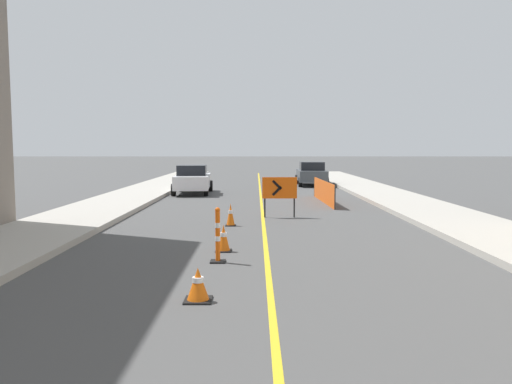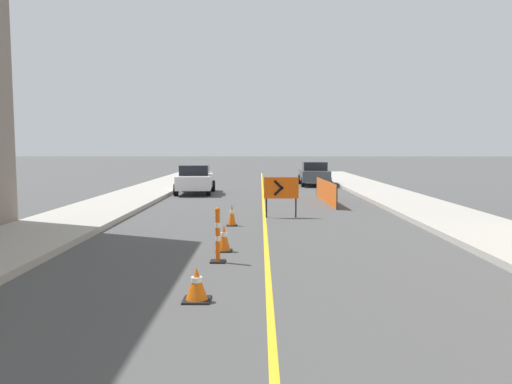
% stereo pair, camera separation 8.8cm
% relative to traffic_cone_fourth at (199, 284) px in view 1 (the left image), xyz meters
% --- Properties ---
extents(lane_stripe, '(0.12, 57.00, 0.01)m').
position_rel_traffic_cone_fourth_xyz_m(lane_stripe, '(1.21, 12.91, -0.27)').
color(lane_stripe, gold).
rests_on(lane_stripe, ground_plane).
extents(sidewalk_left, '(3.11, 57.00, 0.18)m').
position_rel_traffic_cone_fourth_xyz_m(sidewalk_left, '(-5.29, 12.91, -0.19)').
color(sidewalk_left, '#ADA89E').
rests_on(sidewalk_left, ground_plane).
extents(sidewalk_right, '(3.11, 57.00, 0.18)m').
position_rel_traffic_cone_fourth_xyz_m(sidewalk_right, '(7.71, 12.91, -0.19)').
color(sidewalk_right, '#ADA89E').
rests_on(sidewalk_right, ground_plane).
extents(traffic_cone_fourth, '(0.46, 0.46, 0.56)m').
position_rel_traffic_cone_fourth_xyz_m(traffic_cone_fourth, '(0.00, 0.00, 0.00)').
color(traffic_cone_fourth, black).
rests_on(traffic_cone_fourth, ground_plane).
extents(traffic_cone_fifth, '(0.39, 0.39, 0.65)m').
position_rel_traffic_cone_fourth_xyz_m(traffic_cone_fifth, '(0.17, 3.97, 0.05)').
color(traffic_cone_fifth, black).
rests_on(traffic_cone_fifth, ground_plane).
extents(traffic_cone_farthest, '(0.34, 0.34, 0.72)m').
position_rel_traffic_cone_fourth_xyz_m(traffic_cone_farthest, '(0.13, 7.97, 0.08)').
color(traffic_cone_farthest, black).
rests_on(traffic_cone_farthest, ground_plane).
extents(delineator_post_rear, '(0.33, 0.33, 1.23)m').
position_rel_traffic_cone_fourth_xyz_m(delineator_post_rear, '(0.11, 2.80, 0.26)').
color(delineator_post_rear, black).
rests_on(delineator_post_rear, ground_plane).
extents(arrow_barricade_primary, '(1.26, 0.10, 1.47)m').
position_rel_traffic_cone_fourth_xyz_m(arrow_barricade_primary, '(1.82, 9.92, 0.76)').
color(arrow_barricade_primary, '#EF560C').
rests_on(arrow_barricade_primary, ground_plane).
extents(safety_mesh_fence, '(0.22, 5.73, 1.01)m').
position_rel_traffic_cone_fourth_xyz_m(safety_mesh_fence, '(4.10, 14.96, 0.23)').
color(safety_mesh_fence, '#EF560C').
rests_on(safety_mesh_fence, ground_plane).
extents(parked_car_curb_near, '(2.03, 4.39, 1.59)m').
position_rel_traffic_cone_fourth_xyz_m(parked_car_curb_near, '(-2.52, 19.29, 0.52)').
color(parked_car_curb_near, silver).
rests_on(parked_car_curb_near, ground_plane).
extents(parked_car_curb_mid, '(1.95, 4.34, 1.59)m').
position_rel_traffic_cone_fourth_xyz_m(parked_car_curb_mid, '(4.68, 25.28, 0.52)').
color(parked_car_curb_mid, '#474C51').
rests_on(parked_car_curb_mid, ground_plane).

